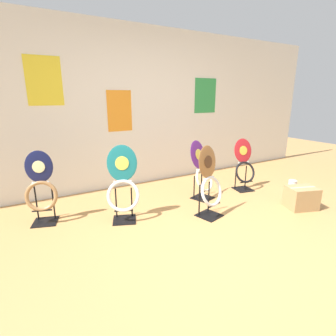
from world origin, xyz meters
TOP-DOWN VIEW (x-y plane):
  - ground_plane at (0.00, 0.00)m, footprint 14.00×14.00m
  - wall_back at (-0.00, 2.44)m, footprint 8.00×0.07m
  - toilet_seat_display_navy_moon at (-1.65, 1.60)m, footprint 0.40×0.35m
  - toilet_seat_display_purple_note at (0.50, 1.29)m, footprint 0.44×0.40m
  - toilet_seat_display_crimson_swirl at (1.33, 1.25)m, footprint 0.38×0.34m
  - toilet_seat_display_teal_sax at (-0.78, 1.17)m, footprint 0.43×0.36m
  - toilet_seat_display_woodgrain at (0.21, 0.74)m, footprint 0.41×0.34m
  - paint_can at (2.02, 0.81)m, footprint 0.14×0.14m
  - storage_box at (1.46, 0.29)m, footprint 0.45×0.40m

SIDE VIEW (x-z plane):
  - ground_plane at x=0.00m, z-range 0.00..0.00m
  - paint_can at x=2.02m, z-range 0.00..0.17m
  - storage_box at x=1.46m, z-range 0.00..0.30m
  - toilet_seat_display_crimson_swirl at x=1.33m, z-range -0.03..0.81m
  - toilet_seat_display_purple_note at x=0.50m, z-range -0.03..0.85m
  - toilet_seat_display_teal_sax at x=-0.78m, z-range -0.05..0.89m
  - toilet_seat_display_navy_moon at x=-1.65m, z-range -0.01..0.88m
  - toilet_seat_display_woodgrain at x=0.21m, z-range -0.01..0.91m
  - wall_back at x=0.00m, z-range 0.00..2.60m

